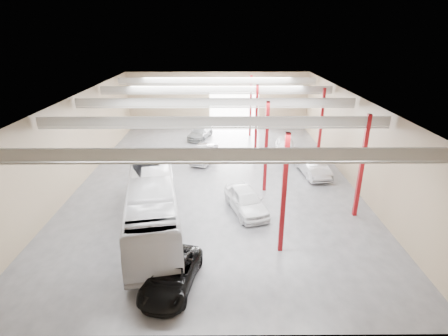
{
  "coord_description": "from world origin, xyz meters",
  "views": [
    {
      "loc": [
        0.46,
        -26.85,
        11.86
      ],
      "look_at": [
        0.63,
        -2.82,
        2.2
      ],
      "focal_mm": 28.0,
      "sensor_mm": 36.0,
      "label": 1
    }
  ],
  "objects_px": {
    "coach_bus": "(152,203)",
    "car_row_b": "(204,154)",
    "car_row_a": "(246,200)",
    "car_right_near": "(312,165)",
    "car_right_far": "(285,146)",
    "black_sedan": "(172,275)",
    "car_row_c": "(200,132)"
  },
  "relations": [
    {
      "from": "coach_bus",
      "to": "car_row_b",
      "type": "height_order",
      "value": "coach_bus"
    },
    {
      "from": "car_row_b",
      "to": "coach_bus",
      "type": "bearing_deg",
      "value": -88.37
    },
    {
      "from": "car_row_a",
      "to": "car_right_near",
      "type": "relative_size",
      "value": 0.95
    },
    {
      "from": "coach_bus",
      "to": "car_right_far",
      "type": "distance_m",
      "value": 17.51
    },
    {
      "from": "car_right_near",
      "to": "car_right_far",
      "type": "height_order",
      "value": "car_right_near"
    },
    {
      "from": "car_row_a",
      "to": "car_row_b",
      "type": "xyz_separation_m",
      "value": [
        -3.3,
        9.89,
        -0.09
      ]
    },
    {
      "from": "car_right_far",
      "to": "car_row_a",
      "type": "bearing_deg",
      "value": -102.74
    },
    {
      "from": "car_right_far",
      "to": "car_row_b",
      "type": "bearing_deg",
      "value": -157.75
    },
    {
      "from": "coach_bus",
      "to": "black_sedan",
      "type": "bearing_deg",
      "value": -82.01
    },
    {
      "from": "car_row_b",
      "to": "car_right_near",
      "type": "xyz_separation_m",
      "value": [
        9.48,
        -3.31,
        0.1
      ]
    },
    {
      "from": "black_sedan",
      "to": "car_row_a",
      "type": "distance_m",
      "value": 8.65
    },
    {
      "from": "car_row_a",
      "to": "car_right_far",
      "type": "distance_m",
      "value": 12.68
    },
    {
      "from": "car_row_b",
      "to": "car_row_c",
      "type": "bearing_deg",
      "value": 110.48
    },
    {
      "from": "car_row_a",
      "to": "coach_bus",
      "type": "bearing_deg",
      "value": -177.99
    },
    {
      "from": "car_row_a",
      "to": "car_right_near",
      "type": "bearing_deg",
      "value": 29.74
    },
    {
      "from": "car_row_c",
      "to": "car_right_near",
      "type": "xyz_separation_m",
      "value": [
        10.3,
        -10.81,
        0.18
      ]
    },
    {
      "from": "car_row_a",
      "to": "car_row_b",
      "type": "distance_m",
      "value": 10.43
    },
    {
      "from": "coach_bus",
      "to": "car_right_far",
      "type": "xyz_separation_m",
      "value": [
        10.66,
        13.86,
        -0.89
      ]
    },
    {
      "from": "black_sedan",
      "to": "car_right_far",
      "type": "xyz_separation_m",
      "value": [
        8.8,
        19.39,
        0.16
      ]
    },
    {
      "from": "car_right_near",
      "to": "car_row_c",
      "type": "bearing_deg",
      "value": 127.13
    },
    {
      "from": "car_row_b",
      "to": "car_right_near",
      "type": "height_order",
      "value": "car_right_near"
    },
    {
      "from": "car_row_c",
      "to": "car_right_near",
      "type": "height_order",
      "value": "car_right_near"
    },
    {
      "from": "black_sedan",
      "to": "car_row_b",
      "type": "relative_size",
      "value": 1.04
    },
    {
      "from": "car_row_a",
      "to": "car_row_b",
      "type": "height_order",
      "value": "car_row_a"
    },
    {
      "from": "black_sedan",
      "to": "car_row_b",
      "type": "distance_m",
      "value": 17.52
    },
    {
      "from": "car_row_c",
      "to": "car_right_far",
      "type": "relative_size",
      "value": 0.97
    },
    {
      "from": "black_sedan",
      "to": "car_right_near",
      "type": "bearing_deg",
      "value": 64.72
    },
    {
      "from": "black_sedan",
      "to": "car_row_a",
      "type": "bearing_deg",
      "value": 72.23
    },
    {
      "from": "car_row_c",
      "to": "car_right_far",
      "type": "bearing_deg",
      "value": -14.83
    },
    {
      "from": "car_row_c",
      "to": "car_right_far",
      "type": "height_order",
      "value": "car_right_far"
    },
    {
      "from": "car_row_a",
      "to": "car_right_far",
      "type": "relative_size",
      "value": 1.03
    },
    {
      "from": "car_right_near",
      "to": "black_sedan",
      "type": "bearing_deg",
      "value": -132.46
    }
  ]
}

